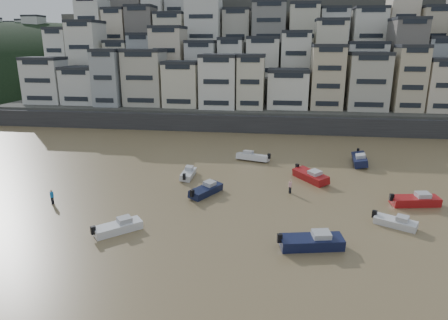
# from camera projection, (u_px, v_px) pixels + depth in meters

# --- Properties ---
(sea_strip) EXTENTS (340.00, 340.00, 0.00)m
(sea_strip) POSITION_uv_depth(u_px,v_px,m) (5.00, 85.00, 174.74)
(sea_strip) COLOR #455863
(sea_strip) RESTS_ON ground
(harbor_wall) EXTENTS (140.00, 3.00, 3.50)m
(harbor_wall) POSITION_uv_depth(u_px,v_px,m) (280.00, 124.00, 82.34)
(harbor_wall) COLOR #38383A
(harbor_wall) RESTS_ON ground
(hillside) EXTENTS (141.04, 66.00, 50.00)m
(hillside) POSITION_uv_depth(u_px,v_px,m) (298.00, 60.00, 116.37)
(hillside) COLOR #4C4C47
(hillside) RESTS_ON ground
(headland) EXTENTS (216.00, 135.00, 53.33)m
(headland) POSITION_uv_depth(u_px,v_px,m) (22.00, 88.00, 163.24)
(headland) COLOR black
(headland) RESTS_ON ground
(boat_d) EXTENTS (6.17, 2.95, 1.61)m
(boat_d) POSITION_uv_depth(u_px,v_px,m) (415.00, 199.00, 45.62)
(boat_d) COLOR #A71416
(boat_d) RESTS_ON ground
(boat_b) EXTENTS (4.64, 3.45, 1.22)m
(boat_b) POSITION_uv_depth(u_px,v_px,m) (396.00, 221.00, 40.35)
(boat_b) COLOR silver
(boat_b) RESTS_ON ground
(boat_f) EXTENTS (1.62, 4.94, 1.35)m
(boat_f) POSITION_uv_depth(u_px,v_px,m) (188.00, 173.00, 55.16)
(boat_f) COLOR silver
(boat_f) RESTS_ON ground
(boat_a) EXTENTS (6.53, 3.28, 1.70)m
(boat_a) POSITION_uv_depth(u_px,v_px,m) (312.00, 240.00, 36.03)
(boat_a) COLOR #13193C
(boat_a) RESTS_ON ground
(boat_h) EXTENTS (5.97, 3.39, 1.55)m
(boat_h) POSITION_uv_depth(u_px,v_px,m) (253.00, 156.00, 63.00)
(boat_h) COLOR silver
(boat_h) RESTS_ON ground
(boat_j) EXTENTS (4.89, 4.73, 1.40)m
(boat_j) POSITION_uv_depth(u_px,v_px,m) (118.00, 226.00, 39.14)
(boat_j) COLOR white
(boat_j) RESTS_ON ground
(boat_c) EXTENTS (4.15, 5.68, 1.49)m
(boat_c) POSITION_uv_depth(u_px,v_px,m) (206.00, 189.00, 48.85)
(boat_c) COLOR #121939
(boat_c) RESTS_ON ground
(boat_e) EXTENTS (5.28, 6.32, 1.71)m
(boat_e) POSITION_uv_depth(u_px,v_px,m) (311.00, 175.00, 53.78)
(boat_e) COLOR maroon
(boat_e) RESTS_ON ground
(boat_i) EXTENTS (2.75, 6.78, 1.80)m
(boat_i) POSITION_uv_depth(u_px,v_px,m) (360.00, 158.00, 61.24)
(boat_i) COLOR #12183B
(boat_i) RESTS_ON ground
(person_blue) EXTENTS (0.44, 0.44, 1.74)m
(person_blue) POSITION_uv_depth(u_px,v_px,m) (52.00, 197.00, 45.98)
(person_blue) COLOR blue
(person_blue) RESTS_ON ground
(person_pink) EXTENTS (0.44, 0.44, 1.74)m
(person_pink) POSITION_uv_depth(u_px,v_px,m) (290.00, 187.00, 49.29)
(person_pink) COLOR pink
(person_pink) RESTS_ON ground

